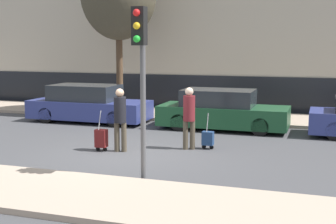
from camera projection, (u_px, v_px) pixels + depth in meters
The scene contains 11 objects.
ground_plane at pixel (128, 154), 12.95m from camera, with size 80.00×80.00×0.00m, color #424244.
sidewalk_near at pixel (54, 192), 9.42m from camera, with size 28.00×2.50×0.12m.
sidewalk_far at pixel (195, 116), 19.50m from camera, with size 28.00×3.00×0.12m.
parked_car_0 at pixel (88, 105), 18.26m from camera, with size 4.69×1.80×1.45m.
parked_car_1 at pixel (222, 111), 16.61m from camera, with size 4.54×1.77×1.42m.
pedestrian_left at pixel (120, 116), 13.08m from camera, with size 0.34×0.34×1.79m.
trolley_left at pixel (101, 138), 13.22m from camera, with size 0.34×0.29×1.16m.
pedestrian_right at pixel (189, 114), 13.36m from camera, with size 0.34×0.34×1.79m.
trolley_right at pixel (208, 138), 13.50m from camera, with size 0.34×0.29×1.05m.
traffic_light at pixel (141, 59), 9.92m from camera, with size 0.28×0.47×3.78m.
parked_bicycle at pixel (221, 108), 18.75m from camera, with size 1.77×0.06×0.96m.
Camera 1 is at (5.09, -11.63, 2.99)m, focal length 50.00 mm.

